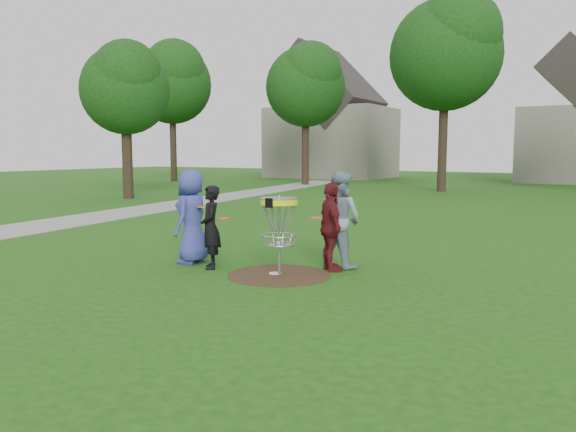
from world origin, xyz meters
The scene contains 11 objects.
ground centered at (0.00, 0.00, 0.00)m, with size 100.00×100.00×0.00m, color #19470F.
dirt_patch centered at (0.00, 0.00, 0.00)m, with size 1.80×1.80×0.01m, color #47331E.
concrete_path centered at (-10.00, 8.00, 0.01)m, with size 2.20×40.00×0.02m, color #9E9E99.
player_blue centered at (-2.00, 0.09, 0.89)m, with size 0.87×0.57×1.79m, color #373D99.
player_black centered at (-1.36, -0.15, 0.76)m, with size 0.55×0.36×1.52m, color black.
player_grey centered at (0.59, 1.18, 0.89)m, with size 0.86×0.67×1.77m, color #7E8FA2.
player_maroon centered at (0.61, 0.76, 0.79)m, with size 0.93×0.39×1.58m, color maroon.
disc_on_grass centered at (-0.11, 0.04, 0.01)m, with size 0.22×0.22×0.02m, color white.
disc_golf_basket centered at (0.00, 0.00, 1.02)m, with size 0.66×0.67×1.38m.
held_discs centered at (-0.48, 0.36, 1.02)m, with size 2.41×1.27×0.18m.
tree_row centered at (0.44, 20.67, 6.21)m, with size 51.20×17.42×9.90m.
Camera 1 is at (4.93, -8.14, 2.14)m, focal length 35.00 mm.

